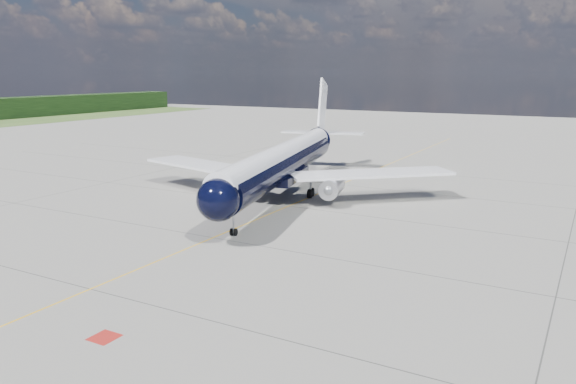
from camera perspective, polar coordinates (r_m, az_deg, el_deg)
name	(u,v)px	position (r m, az deg, el deg)	size (l,w,h in m)	color
ground	(308,198)	(71.10, 2.04, -0.62)	(320.00, 320.00, 0.00)	gray
taxiway_centerline	(289,206)	(66.80, 0.08, -1.43)	(0.16, 160.00, 0.01)	#ECAB0C
red_marking	(104,337)	(36.48, -18.15, -13.85)	(1.60, 1.60, 0.01)	maroon
main_airliner	(285,161)	(71.41, -0.29, 3.19)	(40.84, 50.51, 14.78)	black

